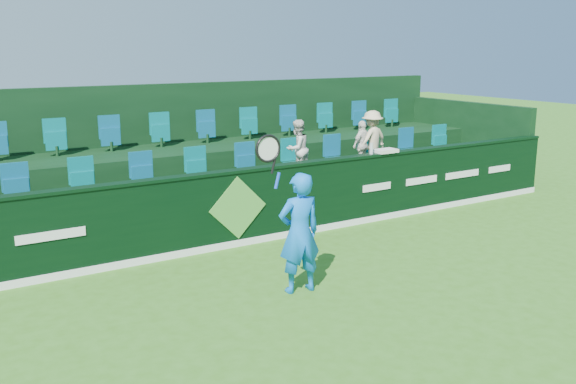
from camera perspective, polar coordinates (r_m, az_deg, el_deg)
ground at (r=8.25m, az=8.64°, el=-11.82°), size 60.00×60.00×0.00m
sponsor_hoarding at (r=11.17m, az=-4.73°, el=-1.42°), size 16.00×0.25×1.35m
stand_tier_front at (r=12.19m, az=-7.12°, el=-1.58°), size 16.00×2.00×0.80m
stand_tier_back at (r=13.84m, az=-10.52°, el=1.10°), size 16.00×1.80×1.30m
stand_rear at (r=14.15m, az=-11.29°, el=3.66°), size 16.00×4.10×2.60m
seat_row_front at (r=12.40m, az=-8.01°, el=1.95°), size 13.50×0.50×0.60m
seat_row_back at (r=13.96m, az=-11.14°, el=5.14°), size 13.50×0.50×0.60m
tennis_player at (r=8.99m, az=0.98°, el=-3.57°), size 1.13×0.48×2.35m
spectator_left at (r=12.98m, az=0.83°, el=3.86°), size 0.67×0.59×1.18m
spectator_middle at (r=13.96m, az=6.62°, el=4.17°), size 0.67×0.41×1.06m
spectator_right at (r=14.11m, az=7.47°, el=4.65°), size 0.88×0.60×1.26m
towel at (r=12.91m, az=8.68°, el=3.64°), size 0.45×0.29×0.07m
drinks_bottle at (r=12.66m, az=7.42°, el=3.86°), size 0.07×0.07×0.22m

